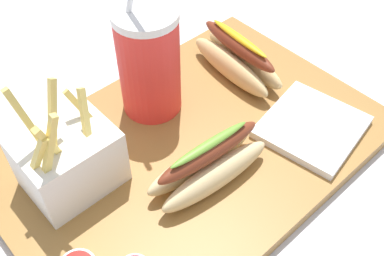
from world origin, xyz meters
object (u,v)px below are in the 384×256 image
hot_dog_1 (209,164)px  hot_dog_2 (237,59)px  fries_basket (69,159)px  soda_cup (149,61)px  napkin_stack (312,127)px

hot_dog_1 → hot_dog_2: bearing=-145.9°
fries_basket → hot_dog_2: 0.29m
soda_cup → hot_dog_2: size_ratio=1.54×
soda_cup → hot_dog_1: size_ratio=1.55×
soda_cup → hot_dog_1: soda_cup is taller
fries_basket → hot_dog_2: size_ratio=0.98×
hot_dog_2 → napkin_stack: bearing=86.7°
hot_dog_1 → hot_dog_2: 0.20m
soda_cup → hot_dog_2: bearing=166.3°
fries_basket → hot_dog_2: bearing=-178.6°
fries_basket → hot_dog_1: bearing=139.3°
soda_cup → fries_basket: (0.15, 0.04, -0.03)m
hot_dog_2 → soda_cup: bearing=-13.7°
hot_dog_2 → napkin_stack: hot_dog_2 is taller
soda_cup → fries_basket: bearing=14.6°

